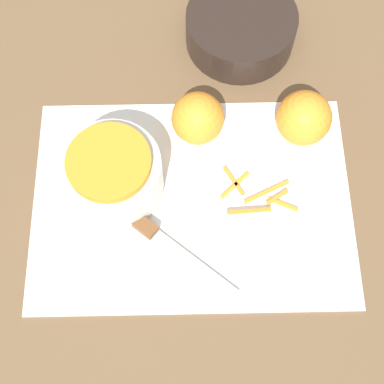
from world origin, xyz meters
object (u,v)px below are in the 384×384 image
object	(u,v)px
knife	(142,224)
orange_right	(304,118)
bowl_speckled	(112,173)
bowl_dark	(241,28)
orange_left	(198,118)

from	to	relation	value
knife	orange_right	size ratio (longest dim) A/B	2.50
bowl_speckled	knife	world-z (taller)	bowl_speckled
bowl_dark	orange_right	xyz separation A→B (m)	(0.08, -0.18, 0.02)
bowl_speckled	bowl_dark	distance (m)	0.33
bowl_dark	knife	size ratio (longest dim) A/B	0.87
bowl_dark	orange_left	xyz separation A→B (m)	(-0.07, -0.17, 0.01)
bowl_speckled	orange_left	xyz separation A→B (m)	(0.12, 0.09, -0.00)
bowl_dark	orange_left	world-z (taller)	orange_left
orange_left	orange_right	size ratio (longest dim) A/B	0.96
orange_right	bowl_speckled	bearing A→B (deg)	-163.23
bowl_dark	orange_right	bearing A→B (deg)	-65.15
bowl_speckled	orange_right	distance (m)	0.29
bowl_dark	orange_left	bearing A→B (deg)	-112.90
knife	orange_right	world-z (taller)	orange_right
orange_right	knife	bearing A→B (deg)	-148.15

